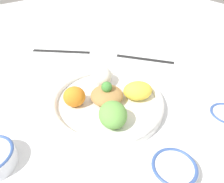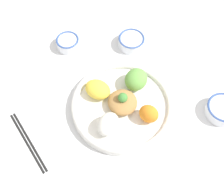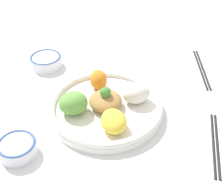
{
  "view_description": "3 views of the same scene",
  "coord_description": "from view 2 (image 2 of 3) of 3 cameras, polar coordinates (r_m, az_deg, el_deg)",
  "views": [
    {
      "loc": [
        0.29,
        0.41,
        0.43
      ],
      "look_at": [
        0.0,
        0.04,
        0.07
      ],
      "focal_mm": 35.0,
      "sensor_mm": 36.0,
      "label": 1
    },
    {
      "loc": [
        -0.0,
        -0.44,
        0.9
      ],
      "look_at": [
        -0.03,
        0.04,
        0.08
      ],
      "focal_mm": 50.0,
      "sensor_mm": 36.0,
      "label": 2
    },
    {
      "loc": [
        -0.51,
        0.45,
        0.6
      ],
      "look_at": [
        0.02,
        -0.01,
        0.05
      ],
      "focal_mm": 50.0,
      "sensor_mm": 36.0,
      "label": 3
    }
  ],
  "objects": [
    {
      "name": "sauce_bowl_dark",
      "position": [
        1.14,
        3.8,
        9.18
      ],
      "size": [
        0.09,
        0.09,
        0.04
      ],
      "color": "white",
      "rests_on": "ground_plane"
    },
    {
      "name": "salad_platter",
      "position": [
        0.99,
        2.13,
        -2.35
      ],
      "size": [
        0.33,
        0.33,
        0.09
      ],
      "color": "white",
      "rests_on": "ground_plane"
    },
    {
      "name": "sauce_bowl_red",
      "position": [
        1.15,
        -7.85,
        8.85
      ],
      "size": [
        0.08,
        0.08,
        0.04
      ],
      "color": "white",
      "rests_on": "ground_plane"
    },
    {
      "name": "chopsticks_pair_far",
      "position": [
        0.99,
        -14.85,
        -8.89
      ],
      "size": [
        0.15,
        0.19,
        0.01
      ],
      "rotation": [
        0.0,
        0.0,
        2.22
      ],
      "color": "black",
      "rests_on": "ground_plane"
    },
    {
      "name": "ground_plane",
      "position": [
        1.0,
        1.66,
        -4.31
      ],
      "size": [
        2.4,
        2.4,
        0.0
      ],
      "primitive_type": "plane",
      "color": "white"
    },
    {
      "name": "rice_bowl_blue",
      "position": [
        1.05,
        19.83,
        -3.11
      ],
      "size": [
        0.11,
        0.11,
        0.04
      ],
      "color": "white",
      "rests_on": "ground_plane"
    }
  ]
}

